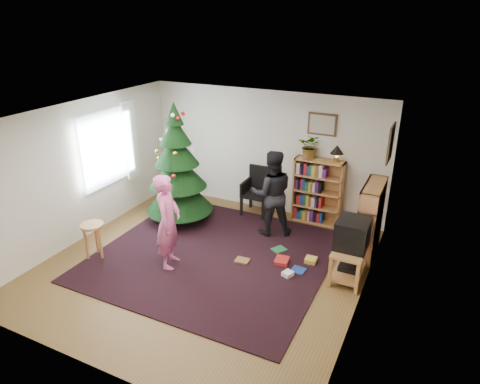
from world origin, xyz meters
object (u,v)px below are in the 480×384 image
at_px(bookshelf_back, 318,191).
at_px(table_lamp, 337,151).
at_px(tv_stand, 350,259).
at_px(potted_plant, 311,146).
at_px(armchair, 259,188).
at_px(person_standing, 168,222).
at_px(stool, 93,232).
at_px(picture_right, 391,143).
at_px(person_by_chair, 272,193).
at_px(bookshelf_right, 370,219).
at_px(crt_tv, 352,234).
at_px(christmas_tree, 178,174).
at_px(picture_back, 322,124).

relative_size(bookshelf_back, table_lamp, 3.96).
relative_size(tv_stand, potted_plant, 1.74).
height_order(armchair, person_standing, person_standing).
relative_size(armchair, stool, 1.54).
height_order(picture_right, person_by_chair, picture_right).
bearing_deg(bookshelf_right, crt_tv, 171.72).
distance_m(stool, person_by_chair, 3.18).
relative_size(bookshelf_back, person_standing, 0.81).
height_order(bookshelf_right, stool, bookshelf_right).
distance_m(crt_tv, table_lamp, 1.95).
bearing_deg(picture_right, bookshelf_back, 155.21).
bearing_deg(crt_tv, christmas_tree, 171.65).
height_order(christmas_tree, person_standing, christmas_tree).
relative_size(bookshelf_right, tv_stand, 1.55).
xyz_separation_m(picture_right, person_standing, (-2.98, -1.99, -1.15)).
xyz_separation_m(picture_back, stool, (-2.95, -3.08, -1.46)).
bearing_deg(potted_plant, table_lamp, 0.00).
bearing_deg(armchair, stool, -123.07).
xyz_separation_m(bookshelf_right, stool, (-4.14, -2.14, -0.17)).
distance_m(picture_right, person_standing, 3.77).
bearing_deg(stool, armchair, 58.03).
bearing_deg(bookshelf_back, potted_plant, 180.00).
bearing_deg(bookshelf_back, person_by_chair, -126.77).
bearing_deg(picture_back, christmas_tree, -152.14).
bearing_deg(table_lamp, person_standing, -127.82).
height_order(picture_right, potted_plant, picture_right).
distance_m(bookshelf_back, armchair, 1.22).
distance_m(picture_back, person_by_chair, 1.61).
xyz_separation_m(bookshelf_back, armchair, (-1.21, -0.09, -0.14)).
bearing_deg(christmas_tree, tv_stand, -8.34).
xyz_separation_m(bookshelf_right, tv_stand, (-0.12, -0.84, -0.34)).
relative_size(person_by_chair, potted_plant, 3.39).
xyz_separation_m(bookshelf_back, tv_stand, (1.02, -1.65, -0.34)).
xyz_separation_m(picture_back, table_lamp, (0.35, -0.14, -0.43)).
bearing_deg(person_standing, table_lamp, -54.28).
distance_m(christmas_tree, tv_stand, 3.59).
distance_m(stool, person_standing, 1.38).
bearing_deg(tv_stand, bookshelf_right, 81.91).
bearing_deg(person_standing, bookshelf_back, -49.89).
distance_m(bookshelf_back, stool, 4.21).
bearing_deg(bookshelf_right, person_standing, 121.92).
bearing_deg(table_lamp, christmas_tree, -157.55).
bearing_deg(person_standing, stool, 89.30).
distance_m(bookshelf_right, stool, 4.66).
xyz_separation_m(tv_stand, armchair, (-2.23, 1.57, 0.20)).
relative_size(bookshelf_right, person_standing, 0.81).
distance_m(picture_back, stool, 4.51).
relative_size(picture_right, bookshelf_right, 0.46).
xyz_separation_m(picture_right, armchair, (-2.49, 0.50, -1.42)).
distance_m(bookshelf_back, table_lamp, 0.91).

